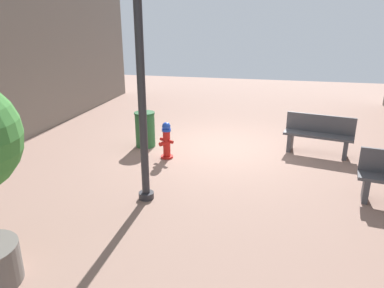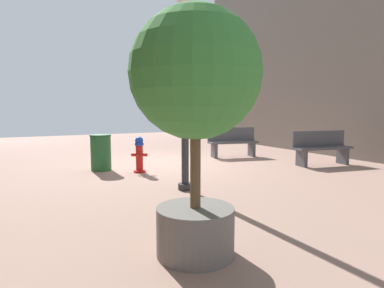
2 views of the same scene
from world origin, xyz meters
name	(u,v)px [view 1 (image 1 of 2)]	position (x,y,z in m)	size (l,w,h in m)	color
ground_plane	(222,147)	(0.00, 0.00, 0.00)	(23.40, 23.40, 0.00)	#9E7A6B
fire_hydrant	(166,140)	(1.19, 1.04, 0.44)	(0.38, 0.36, 0.88)	red
bench_near	(319,134)	(-2.35, -0.12, 0.49)	(1.68, 0.77, 0.95)	#4C4C51
street_lamp	(141,69)	(0.96, 3.12, 2.37)	(0.36, 0.36, 3.80)	#2D2D33
trash_bin	(145,129)	(1.97, 0.35, 0.46)	(0.53, 0.53, 0.91)	#266633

